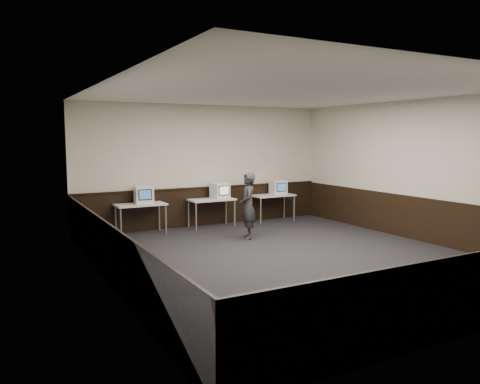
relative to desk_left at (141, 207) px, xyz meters
name	(u,v)px	position (x,y,z in m)	size (l,w,h in m)	color
floor	(290,258)	(1.90, -3.60, -0.68)	(8.00, 8.00, 0.00)	black
ceiling	(292,92)	(1.90, -3.60, 2.52)	(8.00, 8.00, 0.00)	white
back_wall	(205,166)	(1.90, 0.40, 0.92)	(7.00, 7.00, 0.00)	beige
left_wall	(106,185)	(-1.60, -3.60, 0.92)	(8.00, 8.00, 0.00)	beige
right_wall	(418,170)	(5.40, -3.60, 0.92)	(8.00, 8.00, 0.00)	beige
wainscot_back	(206,206)	(1.90, 0.38, -0.18)	(6.98, 0.04, 1.00)	black
wainscot_front	(478,292)	(1.90, -7.58, -0.18)	(6.98, 0.04, 1.00)	black
wainscot_left	(109,254)	(-1.58, -3.60, -0.18)	(0.04, 7.98, 1.00)	black
wainscot_right	(415,218)	(5.38, -3.60, -0.18)	(0.04, 7.98, 1.00)	black
wainscot_rail	(206,187)	(1.90, 0.36, 0.34)	(6.98, 0.06, 0.04)	black
desk_left	(141,207)	(0.00, 0.00, 0.00)	(1.20, 0.60, 0.75)	silver
desk_center	(212,202)	(1.90, 0.00, 0.00)	(1.20, 0.60, 0.75)	silver
desk_right	(273,197)	(3.80, 0.00, 0.00)	(1.20, 0.60, 0.75)	silver
emac_left	(144,195)	(0.09, 0.03, 0.29)	(0.48, 0.51, 0.43)	white
emac_center	(220,190)	(2.15, 0.02, 0.28)	(0.44, 0.47, 0.41)	white
emac_right	(278,187)	(3.98, 0.02, 0.27)	(0.45, 0.47, 0.40)	white
person	(248,206)	(2.04, -1.69, 0.09)	(0.56, 0.37, 1.54)	#27262C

